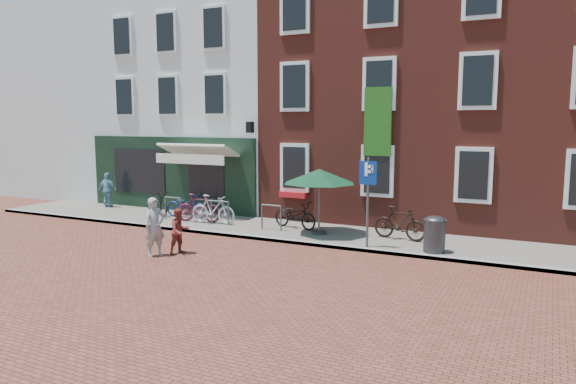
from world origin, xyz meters
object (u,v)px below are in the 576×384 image
at_px(parasol, 319,174).
at_px(woman, 155,227).
at_px(bicycle_5, 400,223).
at_px(bicycle_3, 213,209).
at_px(cafe_person, 108,190).
at_px(bicycle_4, 295,215).
at_px(boy, 180,231).
at_px(litter_bin, 435,232).
at_px(bicycle_1, 199,208).
at_px(bicycle_2, 186,205).
at_px(parking_sign, 368,187).
at_px(bicycle_0, 158,203).

bearing_deg(parasol, woman, -126.01).
bearing_deg(bicycle_5, bicycle_3, 103.31).
height_order(cafe_person, bicycle_4, cafe_person).
distance_m(boy, bicycle_5, 6.44).
distance_m(litter_bin, cafe_person, 13.70).
bearing_deg(bicycle_1, bicycle_2, 52.11).
height_order(parasol, bicycle_3, parasol).
xyz_separation_m(parking_sign, boy, (-4.51, -2.60, -1.16)).
height_order(parking_sign, parasol, parking_sign).
bearing_deg(bicycle_3, parking_sign, -104.57).
bearing_deg(litter_bin, bicycle_0, 172.82).
bearing_deg(bicycle_5, boy, 137.72).
relative_size(woman, bicycle_2, 0.93).
height_order(parasol, bicycle_4, parasol).
height_order(woman, bicycle_1, woman).
relative_size(boy, bicycle_3, 0.76).
bearing_deg(bicycle_4, bicycle_1, 112.33).
height_order(bicycle_0, bicycle_1, bicycle_1).
xyz_separation_m(cafe_person, bicycle_5, (12.34, -0.70, -0.21)).
distance_m(bicycle_2, bicycle_5, 7.97).
xyz_separation_m(parasol, bicycle_5, (2.49, 0.30, -1.41)).
height_order(cafe_person, bicycle_5, cafe_person).
bearing_deg(bicycle_0, bicycle_1, -78.23).
xyz_separation_m(woman, bicycle_0, (-3.86, 4.70, -0.25)).
distance_m(parasol, bicycle_2, 5.69).
distance_m(litter_bin, parasol, 4.05).
xyz_separation_m(parking_sign, woman, (-4.94, -3.10, -1.00)).
bearing_deg(bicycle_3, litter_bin, -100.45).
bearing_deg(litter_bin, parasol, 167.87).
bearing_deg(cafe_person, parasol, 161.79).
bearing_deg(bicycle_1, bicycle_3, -101.68).
distance_m(litter_bin, bicycle_5, 1.65).
bearing_deg(bicycle_5, parasol, 106.61).
distance_m(cafe_person, bicycle_3, 6.03).
distance_m(litter_bin, bicycle_2, 9.30).
bearing_deg(bicycle_4, parking_sign, -103.03).
bearing_deg(litter_bin, bicycle_3, 174.72).
xyz_separation_m(boy, bicycle_4, (1.55, 4.11, -0.08)).
height_order(cafe_person, bicycle_3, cafe_person).
bearing_deg(cafe_person, litter_bin, 160.02).
height_order(litter_bin, bicycle_4, litter_bin).
relative_size(parking_sign, bicycle_2, 1.49).
bearing_deg(cafe_person, bicycle_5, 164.31).
relative_size(litter_bin, bicycle_2, 0.62).
distance_m(litter_bin, woman, 7.55).
bearing_deg(cafe_person, parking_sign, 157.65).
distance_m(bicycle_3, bicycle_4, 2.93).
bearing_deg(bicycle_0, boy, -108.19).
bearing_deg(cafe_person, bicycle_2, 160.54).
bearing_deg(parasol, bicycle_3, -178.63).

